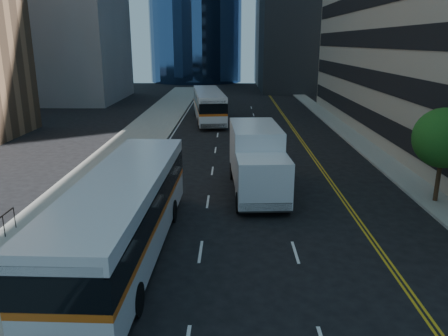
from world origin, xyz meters
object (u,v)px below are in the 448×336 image
Objects in this scene: bus_rear at (209,105)px; street_tree at (444,138)px; bus_front at (124,213)px; box_truck at (257,160)px.

street_tree is at bearing -68.99° from bus_rear.
bus_rear is at bearing 88.14° from bus_front.
street_tree reaches higher than box_truck.
box_truck is at bearing 55.49° from bus_front.
bus_rear is (-13.71, 25.75, -1.83)m from street_tree.
street_tree is at bearing 23.79° from bus_front.
bus_front is at bearing -100.24° from bus_rear.
street_tree is 29.24m from bus_rear.
bus_rear is at bearing 118.04° from street_tree.
bus_front is 1.67× the size of box_truck.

